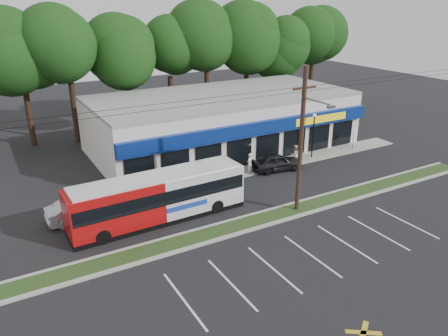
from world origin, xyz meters
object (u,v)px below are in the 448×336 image
lamp_post (313,130)px  pedestrian_b (295,154)px  car_dark (277,162)px  car_silver (84,209)px  sign_post (354,135)px  pedestrian_a (250,164)px  utility_pole (300,137)px  metrobus (159,196)px

lamp_post → pedestrian_b: lamp_post is taller
car_dark → car_silver: bearing=103.0°
lamp_post → pedestrian_b: size_ratio=2.45×
sign_post → pedestrian_a: 12.18m
lamp_post → utility_pole: bearing=-136.1°
lamp_post → sign_post: bearing=-2.6°
lamp_post → sign_post: (5.00, -0.23, -1.12)m
lamp_post → car_dark: (-4.65, -0.90, -1.91)m
sign_post → metrobus: size_ratio=0.19×
car_dark → pedestrian_b: (2.37, 0.55, 0.11)m
car_silver → pedestrian_b: bearing=-86.7°
sign_post → car_silver: (-26.21, -1.57, -0.76)m
car_silver → pedestrian_a: pedestrian_a is taller
car_silver → pedestrian_b: size_ratio=2.78×
utility_pole → pedestrian_a: bearing=82.3°
utility_pole → sign_post: (13.17, 7.65, -3.86)m
utility_pole → metrobus: (-8.66, 3.57, -3.72)m
metrobus → utility_pole: bearing=-24.0°
pedestrian_a → car_silver: bearing=-26.0°
lamp_post → pedestrian_b: bearing=-171.4°
lamp_post → metrobus: lamp_post is taller
utility_pole → sign_post: utility_pole is taller
sign_post → car_dark: bearing=-176.0°
car_dark → car_silver: 16.58m
lamp_post → car_silver: (-21.21, -1.80, -1.88)m
utility_pole → lamp_post: bearing=43.9°
pedestrian_b → pedestrian_a: bearing=8.2°
utility_pole → metrobus: 10.08m
utility_pole → pedestrian_a: utility_pole is taller
sign_post → pedestrian_b: (-7.28, -0.12, -0.69)m
utility_pole → car_silver: (-13.04, 6.07, -4.62)m
sign_post → car_silver: 26.27m
car_dark → pedestrian_a: size_ratio=2.42×
metrobus → pedestrian_b: metrobus is taller
car_dark → utility_pole: bearing=163.2°
utility_pole → car_silver: size_ratio=10.39×
car_silver → pedestrian_b: 18.99m
metrobus → pedestrian_b: (14.55, 3.95, -0.83)m
sign_post → car_silver: bearing=-176.6°
lamp_post → pedestrian_a: lamp_post is taller
car_silver → pedestrian_a: (14.05, 1.36, 0.13)m
metrobus → pedestrian_b: size_ratio=6.92×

